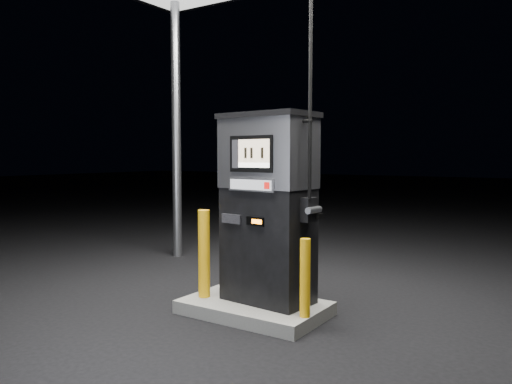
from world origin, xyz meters
The scene contains 5 objects.
ground centered at (0.00, 0.00, 0.00)m, with size 80.00×80.00×0.00m, color black.
pump_island centered at (0.00, 0.00, 0.07)m, with size 1.60×1.00×0.15m, color #63635E.
fuel_dispenser centered at (0.12, 0.10, 1.25)m, with size 1.20×0.73×4.44m.
bollard_left centered at (-0.60, -0.17, 0.67)m, with size 0.14×0.14×1.03m, color #FFB40E.
bollard_right centered at (0.74, -0.17, 0.56)m, with size 0.11×0.11×0.82m, color #FFB40E.
Camera 1 is at (3.10, -4.66, 1.81)m, focal length 35.00 mm.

